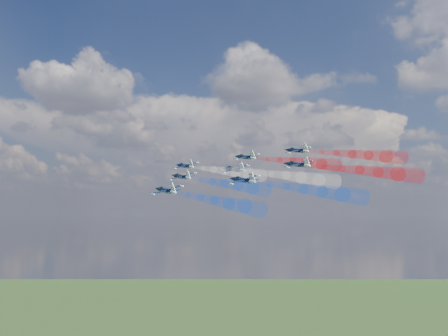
% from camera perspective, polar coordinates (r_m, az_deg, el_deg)
% --- Properties ---
extents(jet_lead, '(13.55, 13.38, 6.33)m').
position_cam_1_polar(jet_lead, '(168.86, -3.96, 0.21)').
color(jet_lead, black).
extents(trail_lead, '(27.15, 23.33, 8.60)m').
position_cam_1_polar(trail_lead, '(151.70, 0.08, -0.30)').
color(trail_lead, white).
extents(jet_inner_left, '(13.55, 13.38, 6.33)m').
position_cam_1_polar(jet_inner_left, '(154.96, -4.34, -0.88)').
color(jet_inner_left, black).
extents(trail_inner_left, '(27.15, 23.33, 8.60)m').
position_cam_1_polar(trail_inner_left, '(137.80, 0.07, -1.59)').
color(trail_inner_left, blue).
extents(jet_inner_right, '(13.55, 13.38, 6.33)m').
position_cam_1_polar(jet_inner_right, '(166.01, 2.20, 1.11)').
color(jet_inner_right, black).
extents(trail_inner_right, '(27.15, 23.33, 8.60)m').
position_cam_1_polar(trail_inner_right, '(150.22, 6.98, 0.69)').
color(trail_inner_right, red).
extents(jet_outer_left, '(13.55, 13.38, 6.33)m').
position_cam_1_polar(jet_outer_left, '(136.57, -5.90, -2.28)').
color(jet_outer_left, black).
extents(trail_outer_left, '(27.15, 23.33, 8.60)m').
position_cam_1_polar(trail_outer_left, '(119.20, -1.04, -3.30)').
color(trail_outer_left, blue).
extents(jet_center_third, '(13.55, 13.38, 6.33)m').
position_cam_1_polar(jet_center_third, '(148.73, 1.04, -0.14)').
color(jet_center_third, black).
extents(trail_center_third, '(27.15, 23.33, 8.60)m').
position_cam_1_polar(trail_center_third, '(132.76, 6.30, -0.77)').
color(trail_center_third, white).
extents(jet_outer_right, '(13.55, 13.38, 6.33)m').
position_cam_1_polar(jet_outer_right, '(161.91, 7.43, 1.77)').
color(jet_outer_right, black).
extents(trail_outer_right, '(27.15, 23.33, 8.60)m').
position_cam_1_polar(trail_outer_right, '(147.46, 12.86, 1.39)').
color(trail_outer_right, red).
extents(jet_rear_left, '(13.55, 13.38, 6.33)m').
position_cam_1_polar(jet_rear_left, '(132.15, 1.95, -1.24)').
color(jet_rear_left, black).
extents(trail_rear_left, '(27.15, 23.33, 8.60)m').
position_cam_1_polar(trail_rear_left, '(116.52, 8.08, -2.10)').
color(trail_rear_left, blue).
extents(jet_rear_right, '(13.55, 13.38, 6.33)m').
position_cam_1_polar(jet_rear_right, '(144.98, 7.46, 0.36)').
color(jet_rear_right, black).
extents(trail_rear_right, '(27.15, 23.33, 8.60)m').
position_cam_1_polar(trail_rear_right, '(130.65, 13.59, -0.23)').
color(trail_rear_right, red).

